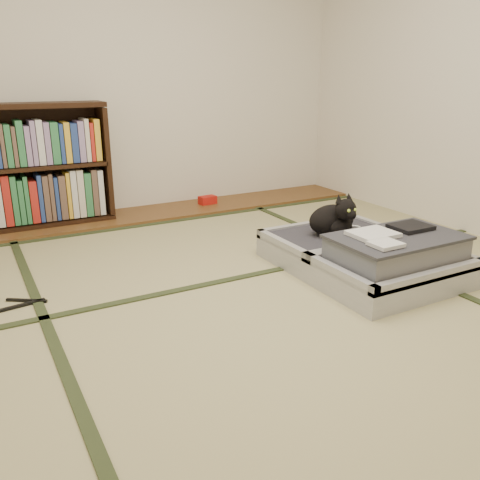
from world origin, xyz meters
TOP-DOWN VIEW (x-y plane):
  - floor at (0.00, 0.00)m, footprint 4.50×4.50m
  - wood_strip at (0.00, 2.00)m, footprint 4.00×0.50m
  - red_item at (0.64, 2.03)m, footprint 0.16×0.10m
  - tatami_borders at (0.00, 0.49)m, footprint 4.00×4.50m
  - bookcase at (-0.86, 2.07)m, footprint 1.29×0.29m
  - suitcase at (0.77, 0.11)m, footprint 0.81×1.08m
  - cat at (0.75, 0.40)m, footprint 0.36×0.36m
  - cable_coil at (0.93, 0.43)m, footprint 0.11×0.11m
  - hanger at (-1.18, 0.62)m, footprint 0.45×0.24m

SIDE VIEW (x-z plane):
  - floor at x=0.00m, z-range 0.00..0.00m
  - tatami_borders at x=0.00m, z-range 0.00..0.01m
  - hanger at x=-1.18m, z-range 0.00..0.01m
  - wood_strip at x=0.00m, z-range 0.00..0.02m
  - red_item at x=0.64m, z-range 0.02..0.09m
  - suitcase at x=0.77m, z-range -0.05..0.27m
  - cable_coil at x=0.93m, z-range 0.15..0.18m
  - cat at x=0.75m, z-range 0.12..0.41m
  - bookcase at x=-0.86m, z-range -0.01..0.91m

